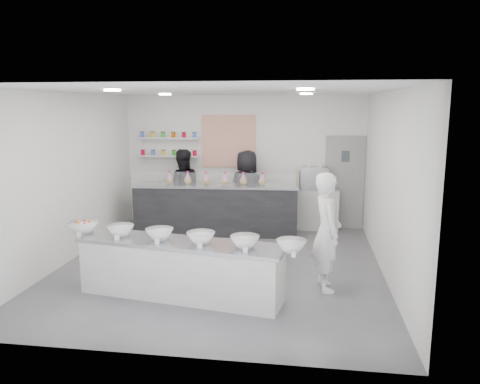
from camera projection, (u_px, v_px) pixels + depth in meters
The scene contains 26 objects.
floor at pixel (220, 266), 8.15m from camera, with size 6.00×6.00×0.00m, color #515156.
ceiling at pixel (219, 91), 7.60m from camera, with size 6.00×6.00×0.00m, color white.
back_wall at pixel (244, 161), 10.80m from camera, with size 5.50×5.50×0.00m, color white.
left_wall at pixel (67, 178), 8.26m from camera, with size 6.00×6.00×0.00m, color white.
right_wall at pixel (388, 185), 7.49m from camera, with size 6.00×6.00×0.00m, color white.
back_door at pixel (344, 183), 10.53m from camera, with size 0.88×0.04×2.10m, color gray.
pattern_panel at pixel (228, 141), 10.74m from camera, with size 1.25×0.03×1.20m, color #DB4E2C.
jar_shelf_lower at pixel (169, 156), 10.92m from camera, with size 1.45×0.22×0.04m, color silver.
jar_shelf_upper at pixel (168, 138), 10.85m from camera, with size 1.45×0.22×0.04m, color silver.
preserve_jars at pixel (168, 144), 10.85m from camera, with size 1.45×0.10×0.56m, color red, non-canonical shape.
downlight_0 at pixel (112, 90), 6.83m from camera, with size 0.24×0.24×0.02m, color white.
downlight_1 at pixel (305, 89), 6.44m from camera, with size 0.24×0.24×0.02m, color white.
downlight_2 at pixel (165, 94), 9.36m from camera, with size 0.24×0.24×0.02m, color white.
downlight_3 at pixel (306, 94), 8.97m from camera, with size 0.24×0.24×0.02m, color white.
prep_counter at pixel (181, 269), 6.80m from camera, with size 3.07×0.70×0.84m, color beige.
back_bar at pixel (216, 209), 10.11m from camera, with size 3.54×0.65×1.10m, color black.
sneeze_guard at pixel (213, 180), 9.68m from camera, with size 3.49×0.01×0.30m, color white.
espresso_ledge at pixel (310, 209), 10.55m from camera, with size 1.27×0.40×0.94m, color beige.
espresso_machine at pixel (315, 178), 10.41m from camera, with size 0.60×0.42×0.46m, color #93969E.
cup_stacks at pixel (301, 180), 10.47m from camera, with size 0.24×0.24×0.37m, color gray, non-canonical shape.
prep_bowls at pixel (180, 236), 6.71m from camera, with size 3.66×0.51×0.16m, color white, non-canonical shape.
label_cards at pixel (176, 250), 6.20m from camera, with size 3.31×0.04×0.07m, color white, non-canonical shape.
cookie_bags at pixel (215, 178), 9.99m from camera, with size 2.16×0.16×0.28m, color pink, non-canonical shape.
woman_prep at pixel (327, 232), 7.00m from camera, with size 0.66×0.43×1.80m, color white.
staff_left at pixel (182, 188), 10.71m from camera, with size 0.87×0.68×1.79m, color black.
staff_right at pixel (247, 190), 10.48m from camera, with size 0.88×0.57×1.79m, color black.
Camera 1 is at (1.44, -7.65, 2.76)m, focal length 35.00 mm.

